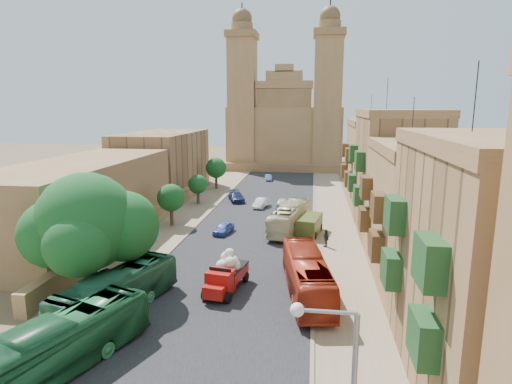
% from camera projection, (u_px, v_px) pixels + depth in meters
% --- Properties ---
extents(ground, '(260.00, 260.00, 0.00)m').
position_uv_depth(ground, '(201.00, 333.00, 27.10)').
color(ground, brown).
extents(road_surface, '(14.00, 140.00, 0.01)m').
position_uv_depth(road_surface, '(260.00, 216.00, 56.25)').
color(road_surface, black).
rests_on(road_surface, ground).
extents(sidewalk_east, '(5.00, 140.00, 0.01)m').
position_uv_depth(sidewalk_east, '(333.00, 218.00, 55.01)').
color(sidewalk_east, '#816D55').
rests_on(sidewalk_east, ground).
extents(sidewalk_west, '(5.00, 140.00, 0.01)m').
position_uv_depth(sidewalk_west, '(190.00, 213.00, 57.50)').
color(sidewalk_west, '#816D55').
rests_on(sidewalk_west, ground).
extents(kerb_east, '(0.25, 140.00, 0.12)m').
position_uv_depth(kerb_east, '(314.00, 217.00, 55.32)').
color(kerb_east, '#816D55').
rests_on(kerb_east, ground).
extents(kerb_west, '(0.25, 140.00, 0.12)m').
position_uv_depth(kerb_west, '(208.00, 214.00, 57.16)').
color(kerb_west, '#816D55').
rests_on(kerb_west, ground).
extents(townhouse_a, '(9.00, 14.00, 16.40)m').
position_uv_depth(townhouse_a, '(500.00, 267.00, 20.83)').
color(townhouse_a, olive).
rests_on(townhouse_a, ground).
extents(townhouse_b, '(9.00, 14.00, 14.90)m').
position_uv_depth(townhouse_b, '(426.00, 213.00, 34.59)').
color(townhouse_b, olive).
rests_on(townhouse_b, ground).
extents(townhouse_c, '(9.00, 14.00, 17.40)m').
position_uv_depth(townhouse_c, '(395.00, 172.00, 47.95)').
color(townhouse_c, olive).
rests_on(townhouse_c, ground).
extents(townhouse_d, '(9.00, 14.00, 15.90)m').
position_uv_depth(townhouse_d, '(377.00, 163.00, 61.70)').
color(townhouse_d, olive).
rests_on(townhouse_d, ground).
extents(west_wall, '(1.00, 40.00, 1.80)m').
position_uv_depth(west_wall, '(139.00, 226.00, 48.00)').
color(west_wall, olive).
rests_on(west_wall, ground).
extents(west_building_low, '(10.00, 28.00, 8.40)m').
position_uv_depth(west_building_low, '(81.00, 200.00, 46.13)').
color(west_building_low, brown).
rests_on(west_building_low, ground).
extents(west_building_mid, '(10.00, 22.00, 10.00)m').
position_uv_depth(west_building_mid, '(164.00, 162.00, 71.25)').
color(west_building_mid, olive).
rests_on(west_building_mid, ground).
extents(church, '(28.00, 22.50, 36.30)m').
position_uv_depth(church, '(286.00, 127.00, 101.64)').
color(church, olive).
rests_on(church, ground).
extents(ficus_tree, '(9.51, 8.75, 9.51)m').
position_uv_depth(ficus_tree, '(88.00, 225.00, 31.13)').
color(ficus_tree, '#3B2D1D').
rests_on(ficus_tree, ground).
extents(street_tree_a, '(3.13, 3.13, 4.81)m').
position_uv_depth(street_tree_a, '(129.00, 227.00, 39.44)').
color(street_tree_a, '#3B2D1D').
rests_on(street_tree_a, ground).
extents(street_tree_b, '(3.31, 3.31, 5.09)m').
position_uv_depth(street_tree_b, '(171.00, 198.00, 51.07)').
color(street_tree_b, '#3B2D1D').
rests_on(street_tree_b, ground).
extents(street_tree_c, '(2.83, 2.83, 4.35)m').
position_uv_depth(street_tree_c, '(198.00, 184.00, 62.83)').
color(street_tree_c, '#3B2D1D').
rests_on(street_tree_c, ground).
extents(street_tree_d, '(3.56, 3.56, 5.47)m').
position_uv_depth(street_tree_d, '(216.00, 168.00, 74.34)').
color(street_tree_d, '#3B2D1D').
rests_on(street_tree_d, ground).
extents(red_truck, '(2.94, 5.65, 3.15)m').
position_uv_depth(red_truck, '(226.00, 274.00, 33.15)').
color(red_truck, '#A5110C').
rests_on(red_truck, ground).
extents(olive_pickup, '(3.06, 5.26, 2.04)m').
position_uv_depth(olive_pickup, '(309.00, 225.00, 48.10)').
color(olive_pickup, '#444F1D').
rests_on(olive_pickup, ground).
extents(bus_green_south, '(6.47, 11.38, 3.12)m').
position_uv_depth(bus_green_south, '(59.00, 346.00, 22.81)').
color(bus_green_south, '#1E5D33').
rests_on(bus_green_south, ground).
extents(bus_green_north, '(5.56, 11.01, 2.99)m').
position_uv_depth(bus_green_north, '(117.00, 292.00, 29.60)').
color(bus_green_north, '#266843').
rests_on(bus_green_north, ground).
extents(bus_red_east, '(4.44, 11.69, 3.18)m').
position_uv_depth(bus_red_east, '(307.00, 275.00, 32.38)').
color(bus_red_east, '#A42C16').
rests_on(bus_red_east, ground).
extents(bus_cream_east, '(4.53, 11.24, 3.05)m').
position_uv_depth(bus_cream_east, '(289.00, 218.00, 49.23)').
color(bus_cream_east, beige).
rests_on(bus_cream_east, ground).
extents(car_blue_a, '(2.20, 3.84, 1.23)m').
position_uv_depth(car_blue_a, '(224.00, 228.00, 48.33)').
color(car_blue_a, '#435CB1').
rests_on(car_blue_a, ground).
extents(car_white_a, '(2.13, 4.12, 1.29)m').
position_uv_depth(car_white_a, '(261.00, 203.00, 60.91)').
color(car_white_a, white).
rests_on(car_white_a, ground).
extents(car_cream, '(3.90, 5.58, 1.41)m').
position_uv_depth(car_cream, '(297.00, 219.00, 51.79)').
color(car_cream, beige).
rests_on(car_cream, ground).
extents(car_dkblue, '(3.53, 5.31, 1.43)m').
position_uv_depth(car_dkblue, '(236.00, 197.00, 64.84)').
color(car_dkblue, '#18234B').
rests_on(car_dkblue, ground).
extents(car_white_b, '(1.92, 4.24, 1.41)m').
position_uv_depth(car_white_b, '(283.00, 203.00, 60.69)').
color(car_white_b, silver).
rests_on(car_white_b, ground).
extents(car_blue_b, '(1.76, 3.45, 1.09)m').
position_uv_depth(car_blue_b, '(268.00, 178.00, 83.42)').
color(car_blue_b, '#497DC7').
rests_on(car_blue_b, ground).
extents(pedestrian_a, '(0.72, 0.52, 1.85)m').
position_uv_depth(pedestrian_a, '(319.00, 261.00, 37.19)').
color(pedestrian_a, '#2C292E').
rests_on(pedestrian_a, ground).
extents(pedestrian_c, '(0.86, 1.19, 1.88)m').
position_uv_depth(pedestrian_c, '(326.00, 238.00, 43.61)').
color(pedestrian_c, '#2C2D2E').
rests_on(pedestrian_c, ground).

